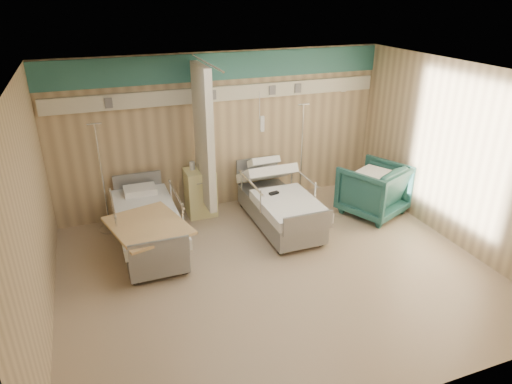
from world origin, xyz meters
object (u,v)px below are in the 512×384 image
at_px(iv_stand_right, 300,180).
at_px(iv_stand_left, 107,210).
at_px(bed_left, 149,231).
at_px(bed_right, 279,209).
at_px(visitor_armchair, 373,190).
at_px(bedside_cabinet, 200,192).

distance_m(iv_stand_right, iv_stand_left, 3.58).
relative_size(bed_left, iv_stand_left, 1.16).
distance_m(bed_right, iv_stand_right, 1.20).
bearing_deg(iv_stand_right, visitor_armchair, -48.15).
height_order(bed_left, iv_stand_left, iv_stand_left).
bearing_deg(iv_stand_left, bedside_cabinet, 1.74).
height_order(bed_right, bed_left, same).
distance_m(bed_left, visitor_armchair, 3.96).
relative_size(iv_stand_right, iv_stand_left, 1.00).
relative_size(bedside_cabinet, iv_stand_left, 0.46).
bearing_deg(bed_left, bedside_cabinet, 40.60).
relative_size(bed_right, iv_stand_left, 1.16).
relative_size(bed_left, iv_stand_right, 1.16).
bearing_deg(iv_stand_right, bed_right, -133.01).
bearing_deg(iv_stand_right, iv_stand_left, -179.58).
xyz_separation_m(bed_right, bed_left, (-2.20, 0.00, 0.00)).
distance_m(bed_right, bed_left, 2.20).
distance_m(bed_right, iv_stand_left, 2.89).
bearing_deg(bedside_cabinet, visitor_armchair, -20.18).
xyz_separation_m(visitor_armchair, iv_stand_right, (-0.93, 1.04, -0.08)).
bearing_deg(iv_stand_left, bed_left, -56.55).
height_order(bed_right, iv_stand_right, iv_stand_right).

